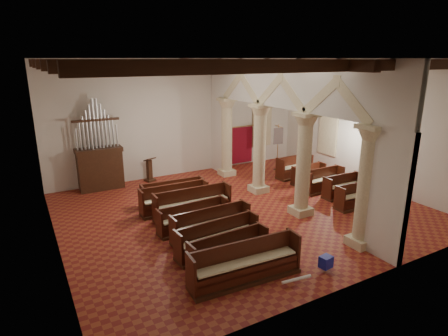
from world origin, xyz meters
TOP-DOWN VIEW (x-y plane):
  - floor at (0.00, 0.00)m, footprint 14.00×14.00m
  - ceiling at (0.00, 0.00)m, footprint 14.00×14.00m
  - wall_back at (0.00, 6.00)m, footprint 14.00×0.02m
  - wall_front at (0.00, -6.00)m, footprint 14.00×0.02m
  - wall_left at (-7.00, 0.00)m, footprint 0.02×12.00m
  - wall_right at (7.00, 0.00)m, footprint 0.02×12.00m
  - ceiling_beams at (0.00, 0.00)m, footprint 13.80×11.80m
  - arcade at (1.80, 0.00)m, footprint 0.90×11.90m
  - window_right_a at (6.98, -1.50)m, footprint 0.03×1.00m
  - window_right_b at (6.98, 2.50)m, footprint 0.03×1.00m
  - window_back at (5.00, 5.98)m, footprint 1.00×0.03m
  - pipe_organ at (-4.50, 5.50)m, footprint 2.10×0.85m
  - lectern at (-2.13, 5.49)m, footprint 0.61×0.64m
  - dossal_curtain at (3.50, 5.92)m, footprint 1.80×0.07m
  - processional_banner at (4.76, 4.01)m, footprint 0.58×0.74m
  - hymnal_box_a at (-0.29, -5.08)m, footprint 0.39×0.34m
  - hymnal_box_b at (-1.11, -2.46)m, footprint 0.43×0.39m
  - hymnal_box_c at (-1.02, 0.08)m, footprint 0.36×0.31m
  - tube_heater_a at (-1.51, -5.23)m, footprint 0.91×0.20m
  - tube_heater_b at (-2.15, -3.06)m, footprint 1.00×0.21m
  - nave_pew_0 at (-2.63, -4.37)m, footprint 3.34×0.93m
  - nave_pew_1 at (-2.64, -3.47)m, footprint 2.60×0.82m
  - nave_pew_2 at (-2.55, -2.58)m, footprint 2.89×0.89m
  - nave_pew_3 at (-2.28, -1.61)m, footprint 2.90×0.80m
  - nave_pew_4 at (-2.53, -0.66)m, footprint 2.69×0.79m
  - nave_pew_5 at (-2.08, 0.34)m, footprint 3.11×0.82m
  - nave_pew_6 at (-2.48, 1.24)m, footprint 2.81×0.78m
  - nave_pew_7 at (-2.21, 2.08)m, footprint 2.76×0.79m
  - aisle_pew_0 at (4.35, -2.08)m, footprint 2.08×0.77m
  - aisle_pew_1 at (4.76, -0.88)m, footprint 1.99×0.71m
  - aisle_pew_2 at (4.54, 0.13)m, footprint 2.16×0.78m
  - aisle_pew_3 at (4.66, 1.29)m, footprint 1.84×0.69m
  - aisle_pew_4 at (4.69, 2.42)m, footprint 2.05×0.85m

SIDE VIEW (x-z plane):
  - floor at x=0.00m, z-range 0.00..0.00m
  - tube_heater_a at x=-1.51m, z-range 0.11..0.21m
  - tube_heater_b at x=-2.15m, z-range 0.11..0.21m
  - hymnal_box_c at x=-1.02m, z-range 0.10..0.42m
  - hymnal_box_b at x=-1.11m, z-range 0.10..0.45m
  - hymnal_box_a at x=-0.29m, z-range 0.10..0.45m
  - aisle_pew_3 at x=4.66m, z-range -0.16..0.80m
  - nave_pew_4 at x=-2.53m, z-range -0.17..0.82m
  - nave_pew_7 at x=-2.21m, z-range -0.17..0.82m
  - nave_pew_1 at x=-2.64m, z-range -0.17..0.85m
  - aisle_pew_1 at x=4.76m, z-range -0.17..0.84m
  - aisle_pew_0 at x=4.35m, z-range -0.17..0.86m
  - nave_pew_2 at x=-2.55m, z-range -0.18..0.87m
  - nave_pew_3 at x=-2.28m, z-range -0.18..0.89m
  - aisle_pew_2 at x=4.54m, z-range -0.18..0.89m
  - nave_pew_6 at x=-2.48m, z-range -0.19..0.92m
  - nave_pew_0 at x=-2.63m, z-range -0.19..0.94m
  - nave_pew_5 at x=-2.08m, z-range -0.20..0.96m
  - aisle_pew_4 at x=4.69m, z-range -0.18..0.95m
  - lectern at x=-2.13m, z-range -0.11..1.15m
  - processional_banner at x=4.76m, z-range -0.46..2.10m
  - dossal_curtain at x=3.50m, z-range 0.08..2.25m
  - pipe_organ at x=-4.50m, z-range -0.83..3.57m
  - window_right_a at x=6.98m, z-range 1.10..3.30m
  - window_right_b at x=6.98m, z-range 1.10..3.30m
  - window_back at x=5.00m, z-range 1.10..3.30m
  - wall_back at x=0.00m, z-range 0.00..6.00m
  - wall_front at x=0.00m, z-range 0.00..6.00m
  - wall_left at x=-7.00m, z-range 0.00..6.00m
  - wall_right at x=7.00m, z-range 0.00..6.00m
  - arcade at x=1.80m, z-range 0.56..6.56m
  - ceiling_beams at x=0.00m, z-range 5.67..5.97m
  - ceiling at x=0.00m, z-range 6.00..6.00m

